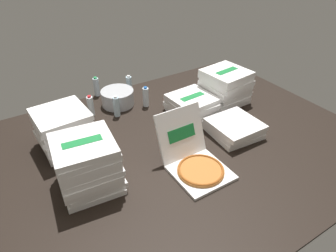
% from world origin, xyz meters
% --- Properties ---
extents(ground_plane, '(3.20, 2.40, 0.02)m').
position_xyz_m(ground_plane, '(0.00, 0.00, -0.01)').
color(ground_plane, black).
extents(open_pizza_box, '(0.40, 0.55, 0.40)m').
position_xyz_m(open_pizza_box, '(-0.03, -0.32, 0.08)').
color(open_pizza_box, white).
rests_on(open_pizza_box, ground_plane).
extents(pizza_stack_left_far, '(0.43, 0.43, 0.17)m').
position_xyz_m(pizza_stack_left_far, '(0.43, 0.36, 0.09)').
color(pizza_stack_left_far, white).
rests_on(pizza_stack_left_far, ground_plane).
extents(pizza_stack_right_far, '(0.45, 0.45, 0.39)m').
position_xyz_m(pizza_stack_right_far, '(-0.77, -0.07, 0.19)').
color(pizza_stack_right_far, white).
rests_on(pizza_stack_right_far, ground_plane).
extents(pizza_stack_left_mid, '(0.43, 0.44, 0.34)m').
position_xyz_m(pizza_stack_left_mid, '(-0.77, 0.47, 0.17)').
color(pizza_stack_left_mid, white).
rests_on(pizza_stack_left_mid, ground_plane).
extents(pizza_stack_right_near, '(0.43, 0.43, 0.13)m').
position_xyz_m(pizza_stack_right_near, '(0.53, -0.14, 0.06)').
color(pizza_stack_right_near, white).
rests_on(pizza_stack_right_near, ground_plane).
extents(pizza_stack_center_near, '(0.44, 0.44, 0.34)m').
position_xyz_m(pizza_stack_center_near, '(0.84, 0.36, 0.17)').
color(pizza_stack_center_near, white).
rests_on(pizza_stack_center_near, ground_plane).
extents(ice_bucket, '(0.33, 0.33, 0.16)m').
position_xyz_m(ice_bucket, '(-0.12, 0.89, 0.08)').
color(ice_bucket, '#B7BABF').
rests_on(ice_bucket, ground_plane).
extents(water_bottle_0, '(0.06, 0.06, 0.21)m').
position_xyz_m(water_bottle_0, '(-0.22, 0.69, 0.10)').
color(water_bottle_0, silver).
rests_on(water_bottle_0, ground_plane).
extents(water_bottle_1, '(0.06, 0.06, 0.21)m').
position_xyz_m(water_bottle_1, '(0.08, 1.04, 0.10)').
color(water_bottle_1, silver).
rests_on(water_bottle_1, ground_plane).
extents(water_bottle_2, '(0.06, 0.06, 0.21)m').
position_xyz_m(water_bottle_2, '(-0.23, 1.19, 0.10)').
color(water_bottle_2, silver).
rests_on(water_bottle_2, ground_plane).
extents(water_bottle_3, '(0.06, 0.06, 0.21)m').
position_xyz_m(water_bottle_3, '(0.11, 0.71, 0.10)').
color(water_bottle_3, white).
rests_on(water_bottle_3, ground_plane).
extents(water_bottle_4, '(0.06, 0.06, 0.21)m').
position_xyz_m(water_bottle_4, '(-0.42, 0.83, 0.10)').
color(water_bottle_4, white).
rests_on(water_bottle_4, ground_plane).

